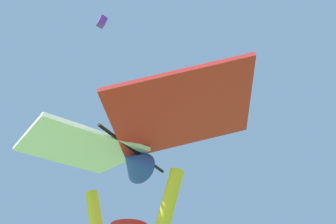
% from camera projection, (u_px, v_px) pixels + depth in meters
% --- Properties ---
extents(held_stunt_kite, '(2.01, 1.36, 0.43)m').
position_uv_depth(held_stunt_kite, '(127.00, 138.00, 2.53)').
color(held_stunt_kite, black).
extents(distant_kite_purple_low_right, '(0.69, 0.57, 0.75)m').
position_uv_depth(distant_kite_purple_low_right, '(102.00, 22.00, 20.24)').
color(distant_kite_purple_low_right, purple).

